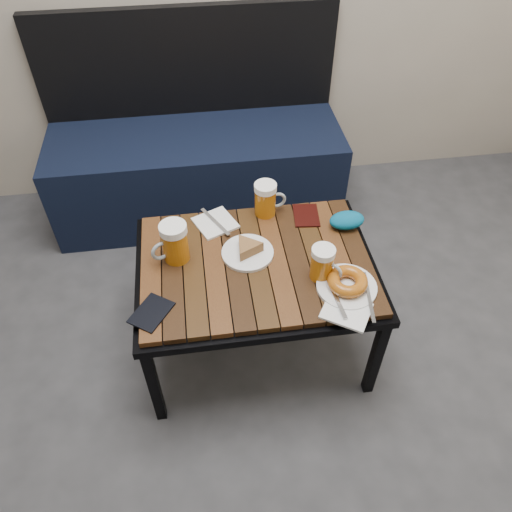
{
  "coord_description": "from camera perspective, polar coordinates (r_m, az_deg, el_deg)",
  "views": [
    {
      "loc": [
        -0.13,
        -0.34,
        1.72
      ],
      "look_at": [
        0.04,
        0.85,
        0.5
      ],
      "focal_mm": 35.0,
      "sensor_mm": 36.0,
      "label": 1
    }
  ],
  "objects": [
    {
      "name": "bench",
      "position": [
        2.55,
        -6.7,
        10.49
      ],
      "size": [
        1.4,
        0.5,
        0.95
      ],
      "color": "black",
      "rests_on": "ground"
    },
    {
      "name": "cafe_table",
      "position": [
        1.77,
        0.0,
        -1.64
      ],
      "size": [
        0.84,
        0.62,
        0.47
      ],
      "color": "black",
      "rests_on": "ground"
    },
    {
      "name": "beer_mug_left",
      "position": [
        1.72,
        -9.34,
        1.54
      ],
      "size": [
        0.14,
        0.12,
        0.15
      ],
      "rotation": [
        0.0,
        0.0,
        3.57
      ],
      "color": "#AD5E0D",
      "rests_on": "cafe_table"
    },
    {
      "name": "beer_mug_centre",
      "position": [
        1.89,
        1.14,
        6.54
      ],
      "size": [
        0.12,
        0.09,
        0.14
      ],
      "rotation": [
        0.0,
        0.0,
        0.07
      ],
      "color": "#AD5E0D",
      "rests_on": "cafe_table"
    },
    {
      "name": "beer_mug_right",
      "position": [
        1.66,
        7.64,
        -0.84
      ],
      "size": [
        0.11,
        0.11,
        0.13
      ],
      "rotation": [
        0.0,
        0.0,
        -0.75
      ],
      "color": "#AD5E0D",
      "rests_on": "cafe_table"
    },
    {
      "name": "plate_pie",
      "position": [
        1.75,
        -0.97,
        0.7
      ],
      "size": [
        0.18,
        0.18,
        0.05
      ],
      "color": "white",
      "rests_on": "cafe_table"
    },
    {
      "name": "plate_bagel",
      "position": [
        1.67,
        10.38,
        -3.14
      ],
      "size": [
        0.2,
        0.26,
        0.06
      ],
      "color": "white",
      "rests_on": "cafe_table"
    },
    {
      "name": "napkin_left",
      "position": [
        1.88,
        -4.68,
        3.8
      ],
      "size": [
        0.18,
        0.18,
        0.01
      ],
      "rotation": [
        0.0,
        0.0,
        0.41
      ],
      "color": "white",
      "rests_on": "cafe_table"
    },
    {
      "name": "napkin_right",
      "position": [
        1.61,
        10.28,
        -6.21
      ],
      "size": [
        0.19,
        0.18,
        0.01
      ],
      "rotation": [
        0.0,
        0.0,
        -0.57
      ],
      "color": "white",
      "rests_on": "cafe_table"
    },
    {
      "name": "passport_navy",
      "position": [
        1.62,
        -11.87,
        -6.34
      ],
      "size": [
        0.16,
        0.16,
        0.01
      ],
      "primitive_type": "cube",
      "rotation": [
        0.0,
        0.0,
        -0.61
      ],
      "color": "black",
      "rests_on": "cafe_table"
    },
    {
      "name": "passport_burgundy",
      "position": [
        1.92,
        5.75,
        4.64
      ],
      "size": [
        0.11,
        0.14,
        0.01
      ],
      "primitive_type": "cube",
      "rotation": [
        0.0,
        0.0,
        -0.1
      ],
      "color": "black",
      "rests_on": "cafe_table"
    },
    {
      "name": "knit_pouch",
      "position": [
        1.88,
        10.34,
        4.04
      ],
      "size": [
        0.14,
        0.09,
        0.06
      ],
      "primitive_type": "ellipsoid",
      "rotation": [
        0.0,
        0.0,
        0.06
      ],
      "color": "#054D87",
      "rests_on": "cafe_table"
    }
  ]
}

